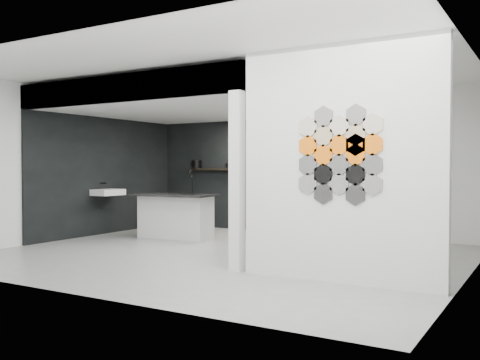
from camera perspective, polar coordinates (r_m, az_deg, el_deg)
name	(u,v)px	position (r m, az deg, el deg)	size (l,w,h in m)	color
floor	(225,255)	(8.36, -1.65, -7.97)	(7.00, 6.00, 0.01)	gray
partition_panel	(340,164)	(6.36, 10.59, 1.73)	(2.45, 0.15, 2.80)	silver
bay_clad_back	(247,175)	(11.47, 0.76, 0.52)	(4.40, 0.04, 2.35)	black
bay_clad_left	(107,176)	(11.21, -14.03, 0.45)	(0.04, 4.00, 2.35)	black
bulkhead	(193,101)	(9.88, -4.99, 8.35)	(4.40, 4.00, 0.40)	silver
corner_column	(237,181)	(6.97, -0.34, -0.11)	(0.16, 0.16, 2.35)	silver
fascia_beam	(120,88)	(8.40, -12.73, 9.53)	(4.40, 0.16, 0.40)	silver
wall_basin	(108,192)	(10.92, -13.90, -1.28)	(0.40, 0.60, 0.12)	silver
display_shelf	(249,169)	(11.33, 0.94, 1.14)	(3.00, 0.15, 0.04)	black
kitchen_island	(175,215)	(10.22, -6.91, -3.77)	(1.63, 0.79, 1.29)	silver
stockpot	(197,164)	(12.05, -4.65, 1.68)	(0.22, 0.22, 0.18)	black
kettle	(279,165)	(10.99, 4.20, 1.58)	(0.16, 0.16, 0.14)	black
glass_bowl	(308,166)	(10.72, 7.22, 1.50)	(0.15, 0.15, 0.11)	gray
glass_vase	(308,165)	(10.72, 7.22, 1.64)	(0.11, 0.11, 0.16)	gray
bottle_dark	(236,165)	(11.49, -0.46, 1.66)	(0.06, 0.06, 0.17)	black
utensil_cup	(228,166)	(11.60, -1.34, 1.51)	(0.08, 0.08, 0.11)	black
hex_tile_cluster	(340,154)	(6.27, 10.61, 2.69)	(1.04, 0.02, 1.16)	silver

